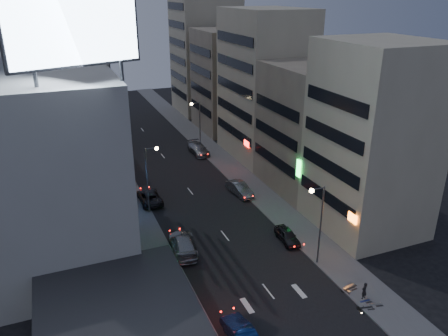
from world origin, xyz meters
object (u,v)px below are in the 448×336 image
scooter_silver_a (381,297)px  parked_car_right_near (287,236)px  scooter_black_a (373,301)px  road_car_blue (241,333)px  parked_car_left (150,197)px  scooter_silver_b (353,278)px  road_car_silver (183,244)px  parked_car_right_far (199,149)px  scooter_blue (370,294)px  parked_car_right_mid (240,189)px  person (364,291)px  scooter_black_b (354,281)px

scooter_silver_a → parked_car_right_near: bearing=24.3°
scooter_black_a → road_car_blue: bearing=99.9°
parked_car_left → scooter_silver_b: (13.03, -22.81, -0.05)m
road_car_silver → scooter_silver_b: size_ratio=3.16×
road_car_blue → parked_car_right_far: bearing=-106.2°
road_car_silver → scooter_black_a: size_ratio=3.51×
parked_car_right_far → scooter_blue: parked_car_right_far is taller
parked_car_right_mid → parked_car_right_far: 16.14m
road_car_blue → scooter_silver_a: bearing=175.9°
parked_car_right_far → scooter_blue: bearing=-88.6°
parked_car_right_mid → person: size_ratio=3.02×
scooter_silver_a → scooter_black_b: scooter_silver_a is taller
parked_car_right_mid → road_car_blue: (-10.21, -23.18, -0.03)m
parked_car_right_near → scooter_black_a: (1.42, -11.61, -0.04)m
scooter_black_a → parked_car_right_mid: bearing=16.4°
parked_car_right_mid → scooter_silver_a: 23.84m
road_car_blue → road_car_silver: (-0.39, 13.26, 0.10)m
parked_car_right_mid → person: (1.36, -22.74, 0.12)m
parked_car_right_far → scooter_silver_a: (2.37, -39.86, -0.16)m
scooter_black_b → scooter_silver_b: 0.46m
parked_car_right_mid → scooter_black_a: 23.85m
parked_car_right_mid → parked_car_right_near: bearing=-97.0°
parked_car_right_far → scooter_blue: size_ratio=3.53×
person → scooter_blue: 0.57m
road_car_blue → scooter_blue: road_car_blue is taller
road_car_blue → scooter_blue: size_ratio=2.87×
scooter_silver_b → scooter_black_a: bearing=158.0°
scooter_black_b → scooter_silver_b: scooter_silver_b is taller
road_car_blue → scooter_silver_b: bearing=-169.9°
scooter_silver_b → road_car_silver: bearing=34.6°
road_car_blue → scooter_black_b: road_car_blue is taller
person → scooter_black_a: person is taller
scooter_blue → road_car_silver: bearing=46.7°
road_car_blue → scooter_silver_b: (12.04, 2.52, -0.07)m
parked_car_left → road_car_blue: size_ratio=1.16×
parked_car_right_far → scooter_silver_a: bearing=-87.7°
parked_car_right_near → scooter_black_a: 11.70m
parked_car_right_mid → road_car_blue: 25.33m
road_car_blue → scooter_silver_a: (12.58, -0.54, -0.10)m
parked_car_right_mid → parked_car_right_far: bearing=83.0°
scooter_silver_a → scooter_blue: (-0.60, 0.72, -0.05)m
scooter_silver_a → scooter_black_b: bearing=27.9°
parked_car_right_far → scooter_silver_a: size_ratio=3.21×
person → scooter_black_a: bearing=79.4°
road_car_silver → person: road_car_silver is taller
scooter_silver_b → person: bearing=152.6°
road_car_silver → scooter_silver_b: 16.43m
road_car_blue → person: bearing=-179.5°
scooter_black_b → parked_car_right_near: bearing=4.4°
scooter_blue → scooter_silver_b: size_ratio=0.86×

